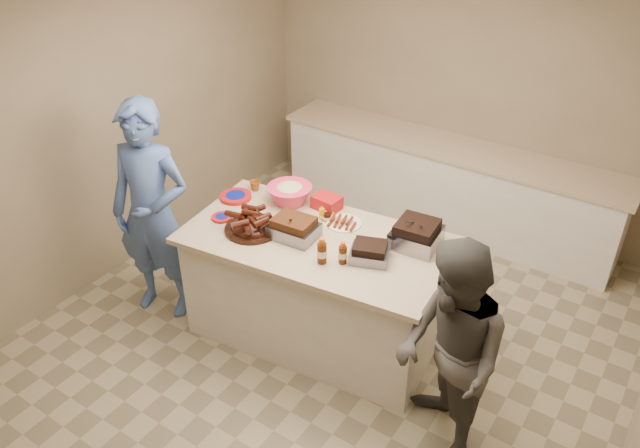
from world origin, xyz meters
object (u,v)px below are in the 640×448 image
Objects in this scene: roasting_pan at (415,245)px; island at (317,333)px; coleslaw_bowl at (290,202)px; guest_gray at (437,442)px; rib_platter at (253,230)px; plastic_cup at (255,190)px; guest_blue at (168,305)px; mustard_bottle at (322,219)px; bbq_bottle_b at (343,263)px; bbq_bottle_a at (322,262)px.

island is at bearing -158.29° from roasting_pan.
guest_gray is at bearing -23.61° from coleslaw_bowl.
guest_gray is (1.78, -0.78, -0.96)m from coleslaw_bowl.
guest_gray is at bearing -9.05° from rib_platter.
plastic_cup is 1.30m from guest_blue.
guest_blue is at bearing -133.29° from guest_gray.
rib_platter is at bearing -160.83° from roasting_pan.
roasting_pan reaches higher than mustard_bottle.
bbq_bottle_b reaches higher than mustard_bottle.
bbq_bottle_a is at bearing -56.47° from mustard_bottle.
bbq_bottle_b is at bearing -30.58° from coleslaw_bowl.
rib_platter is 1.25m from roasting_pan.
coleslaw_bowl is at bearing -156.26° from guest_gray.
bbq_bottle_b is at bearing -149.82° from guest_gray.
guest_blue is at bearing -170.61° from bbq_bottle_b.
mustard_bottle is (-0.12, 0.25, 0.96)m from island.
bbq_bottle_a is 1.19m from plastic_cup.
island is 21.77× the size of plastic_cup.
bbq_bottle_a is at bearing -27.99° from plastic_cup.
plastic_cup reaches higher than guest_gray.
guest_gray is at bearing -25.87° from island.
rib_platter is (-0.47, -0.18, 0.96)m from island.
plastic_cup is at bearing 41.72° from guest_blue.
bbq_bottle_a is at bearing -5.02° from rib_platter.
coleslaw_bowl is at bearing 139.75° from island.
coleslaw_bowl is 1.47m from guest_blue.
rib_platter reaches higher than roasting_pan.
mustard_bottle is at bearing -159.30° from guest_gray.
rib_platter is 1.31× the size of roasting_pan.
guest_gray is (1.31, -0.46, 0.00)m from island.
roasting_pan is 2.32m from guest_blue.
bbq_bottle_b is at bearing -42.53° from mustard_bottle.
bbq_bottle_b reaches higher than roasting_pan.
rib_platter is 0.62m from plastic_cup.
rib_platter reaches higher than plastic_cup.
guest_blue is (-0.46, -0.75, -0.96)m from plastic_cup.
guest_blue is (-1.51, -0.19, -0.96)m from bbq_bottle_a.
guest_blue is 2.61m from guest_gray.
island is at bearing -65.03° from mustard_bottle.
bbq_bottle_b is at bearing 31.50° from bbq_bottle_a.
bbq_bottle_b is at bearing -7.59° from guest_blue.
guest_gray is at bearing -17.63° from guest_blue.
guest_gray is (1.42, -0.71, -0.96)m from mustard_bottle.
guest_blue is (-0.83, -0.25, -0.96)m from rib_platter.
rib_platter is at bearing -141.69° from guest_gray.
guest_blue is at bearing -163.83° from roasting_pan.
roasting_pan is 1.51m from plastic_cup.
roasting_pan is 0.59m from bbq_bottle_b.
coleslaw_bowl is at bearing 25.22° from guest_blue.
bbq_bottle_a is 0.59m from mustard_bottle.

